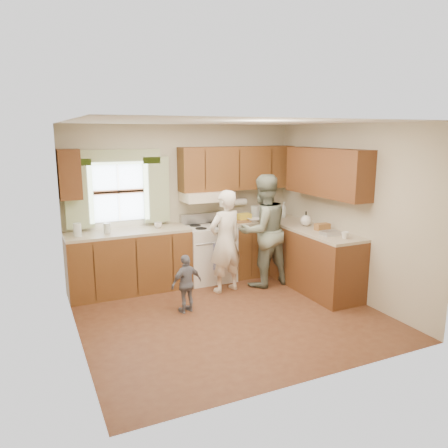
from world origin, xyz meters
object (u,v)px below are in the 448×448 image
woman_right (263,231)px  child (187,284)px  stove (209,252)px  woman_left (225,241)px

woman_right → child: woman_right is taller
child → stove: bearing=-139.6°
woman_left → child: size_ratio=1.95×
woman_left → stove: bearing=-100.0°
woman_right → child: 1.62m
stove → woman_right: (0.68, -0.59, 0.41)m
woman_right → stove: bearing=-46.5°
stove → child: size_ratio=1.34×
woman_left → woman_right: bearing=167.4°
woman_right → child: size_ratio=2.20×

